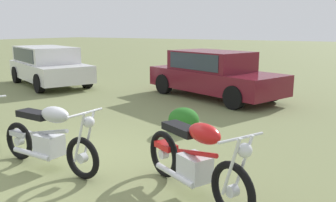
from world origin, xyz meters
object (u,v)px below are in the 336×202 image
at_px(motorcycle_red, 195,159).
at_px(car_white, 47,63).
at_px(motorcycle_silver, 49,138).
at_px(shrub_low, 184,120).
at_px(car_burgundy, 213,72).

height_order(motorcycle_red, car_white, car_white).
relative_size(motorcycle_silver, shrub_low, 3.17).
bearing_deg(motorcycle_red, motorcycle_silver, -146.12).
bearing_deg(motorcycle_silver, car_white, 141.11).
xyz_separation_m(motorcycle_red, shrub_low, (-1.51, 2.48, -0.24)).
relative_size(motorcycle_silver, motorcycle_red, 1.07).
bearing_deg(car_burgundy, car_white, -152.10).
height_order(car_white, shrub_low, car_white).
distance_m(motorcycle_silver, car_white, 8.78).
bearing_deg(motorcycle_red, car_white, 174.74).
distance_m(car_white, car_burgundy, 6.48).
bearing_deg(motorcycle_silver, shrub_low, 75.97).
height_order(car_white, car_burgundy, same).
bearing_deg(motorcycle_red, car_burgundy, 137.81).
distance_m(motorcycle_red, car_white, 10.46).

